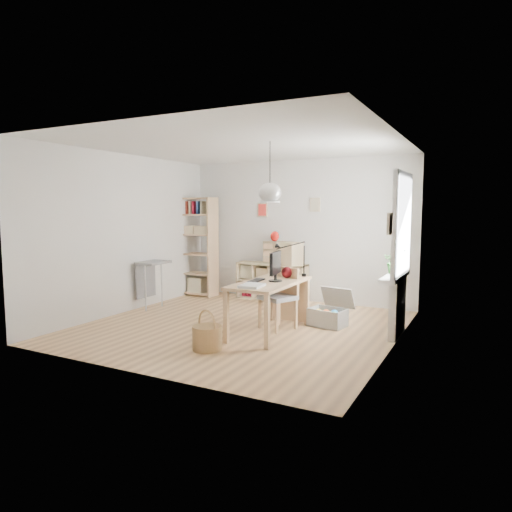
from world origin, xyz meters
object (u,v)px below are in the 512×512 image
at_px(desk, 270,288).
at_px(tall_bookshelf, 197,242).
at_px(chair, 281,294).
at_px(drawer_chest, 283,253).
at_px(monitor, 275,265).
at_px(storage_chest, 330,314).
at_px(cube_shelf, 272,284).

xyz_separation_m(desk, tall_bookshelf, (-2.59, 1.95, 0.43)).
bearing_deg(chair, drawer_chest, 136.83).
height_order(monitor, drawer_chest, monitor).
height_order(chair, drawer_chest, drawer_chest).
xyz_separation_m(desk, storage_chest, (0.63, 0.81, -0.47)).
relative_size(monitor, drawer_chest, 0.65).
relative_size(desk, chair, 1.65).
bearing_deg(drawer_chest, monitor, -50.32).
bearing_deg(desk, chair, 84.75).
xyz_separation_m(tall_bookshelf, drawer_chest, (1.82, 0.24, -0.16)).
bearing_deg(chair, desk, -71.60).
relative_size(tall_bookshelf, monitor, 4.12).
bearing_deg(tall_bookshelf, cube_shelf, 10.19).
distance_m(tall_bookshelf, storage_chest, 3.53).
height_order(chair, storage_chest, chair).
distance_m(monitor, drawer_chest, 2.31).
relative_size(cube_shelf, chair, 1.54).
height_order(cube_shelf, drawer_chest, drawer_chest).
xyz_separation_m(cube_shelf, monitor, (1.09, -2.19, 0.69)).
distance_m(tall_bookshelf, monitor, 3.27).
bearing_deg(tall_bookshelf, storage_chest, -19.55).
distance_m(tall_bookshelf, drawer_chest, 1.84).
height_order(desk, monitor, monitor).
bearing_deg(cube_shelf, monitor, -63.48).
bearing_deg(drawer_chest, tall_bookshelf, -154.13).
xyz_separation_m(chair, drawer_chest, (-0.80, 1.86, 0.41)).
relative_size(cube_shelf, tall_bookshelf, 0.70).
bearing_deg(storage_chest, cube_shelf, 149.41).
bearing_deg(desk, cube_shelf, 114.61).
bearing_deg(storage_chest, drawer_chest, 145.48).
relative_size(desk, tall_bookshelf, 0.75).
distance_m(cube_shelf, monitor, 2.54).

